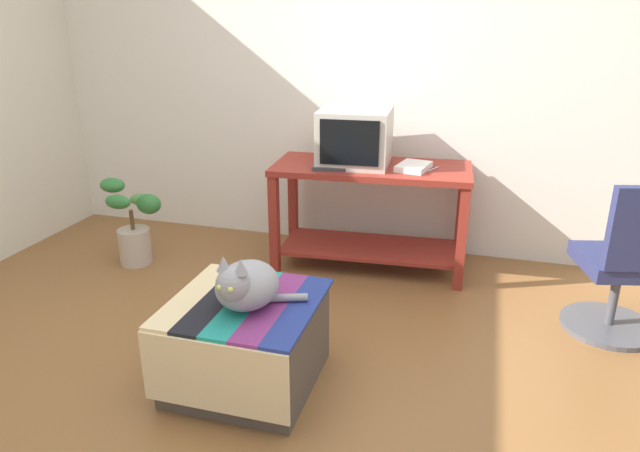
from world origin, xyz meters
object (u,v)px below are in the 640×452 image
desk (371,199)px  potted_plant (134,227)px  cat (245,285)px  office_chair (625,270)px  ottoman_with_blanket (246,342)px  book (414,167)px  keyboard (344,167)px  tv_monitor (355,137)px

desk → potted_plant: desk is taller
desk → cat: desk is taller
office_chair → potted_plant: bearing=-16.0°
desk → ottoman_with_blanket: desk is taller
desk → book: 0.38m
cat → office_chair: (1.75, 1.03, -0.16)m
keyboard → office_chair: (1.65, -0.39, -0.35)m
book → ottoman_with_blanket: bearing=-99.9°
cat → office_chair: size_ratio=0.45×
ottoman_with_blanket → office_chair: (1.78, 0.98, 0.17)m
keyboard → potted_plant: 1.53m
cat → office_chair: office_chair is taller
desk → keyboard: keyboard is taller
book → potted_plant: (-1.87, -0.39, -0.47)m
desk → office_chair: bearing=-23.2°
office_chair → ottoman_with_blanket: bearing=14.8°
tv_monitor → book: 0.43m
tv_monitor → office_chair: (1.62, -0.55, -0.52)m
book → cat: book is taller
potted_plant → tv_monitor: bearing=16.6°
keyboard → cat: size_ratio=0.99×
tv_monitor → cat: 1.63m
book → office_chair: 1.36m
ottoman_with_blanket → cat: 0.34m
book → office_chair: (1.21, -0.50, -0.36)m
ottoman_with_blanket → cat: size_ratio=1.73×
cat → tv_monitor: bearing=91.1°
cat → office_chair: bearing=36.4°
book → keyboard: bearing=-154.2°
ottoman_with_blanket → desk: bearing=79.2°
keyboard → ottoman_with_blanket: (-0.13, -1.37, -0.52)m
keyboard → book: (0.44, 0.12, 0.01)m
desk → keyboard: (-0.16, -0.14, 0.25)m
tv_monitor → ottoman_with_blanket: bearing=-100.1°
tv_monitor → keyboard: bearing=-106.2°
keyboard → book: bearing=5.1°
desk → keyboard: 0.32m
book → cat: (-0.53, -1.54, -0.19)m
keyboard → cat: (-0.09, -1.42, -0.19)m
tv_monitor → office_chair: tv_monitor is taller
tv_monitor → book: (0.40, -0.05, -0.16)m
office_chair → keyboard: bearing=-27.2°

